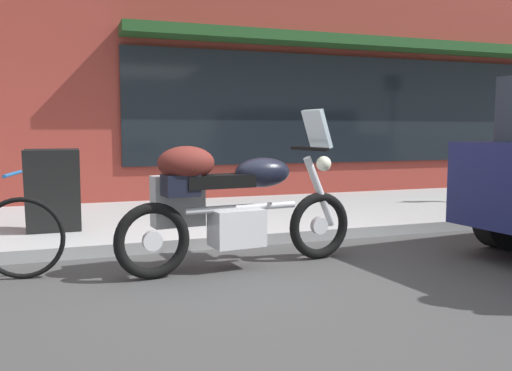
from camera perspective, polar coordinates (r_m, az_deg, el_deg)
name	(u,v)px	position (r m, az deg, el deg)	size (l,w,h in m)	color
ground_plane	(253,275)	(4.54, -0.30, -9.46)	(80.00, 80.00, 0.00)	#3B3B3B
touring_motorcycle	(227,200)	(4.62, -3.15, -1.59)	(2.21, 0.63, 1.39)	black
sandwich_board_sign	(53,191)	(6.05, -20.75, -0.54)	(0.55, 0.40, 0.88)	black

